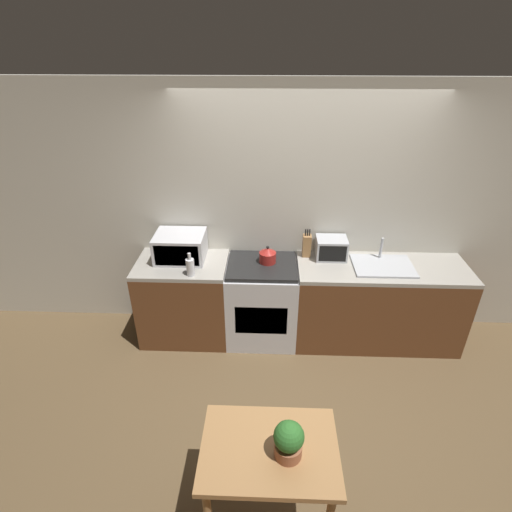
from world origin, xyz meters
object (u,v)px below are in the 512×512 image
kettle (268,255)px  bottle (190,267)px  microwave (180,247)px  stove_range (262,301)px  toaster_oven (331,248)px  dining_table (269,459)px

kettle → bottle: (-0.73, -0.27, 0.01)m
kettle → microwave: microwave is taller
stove_range → bottle: (-0.68, -0.22, 0.54)m
microwave → toaster_oven: size_ratio=1.60×
bottle → stove_range: bearing=18.3°
microwave → dining_table: (0.92, -1.99, -0.41)m
toaster_oven → dining_table: size_ratio=0.37×
stove_range → kettle: kettle is taller
kettle → bottle: 0.78m
stove_range → toaster_oven: bearing=13.4°
stove_range → toaster_oven: toaster_oven is taller
bottle → dining_table: 1.88m
stove_range → dining_table: size_ratio=1.08×
kettle → toaster_oven: (0.65, 0.12, 0.03)m
microwave → toaster_oven: microwave is taller
microwave → dining_table: bearing=-65.1°
kettle → toaster_oven: toaster_oven is taller
kettle → microwave: (-0.88, 0.04, 0.06)m
stove_range → toaster_oven: (0.70, 0.17, 0.56)m
toaster_oven → stove_range: bearing=-166.6°
kettle → toaster_oven: 0.66m
stove_range → bottle: bottle is taller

